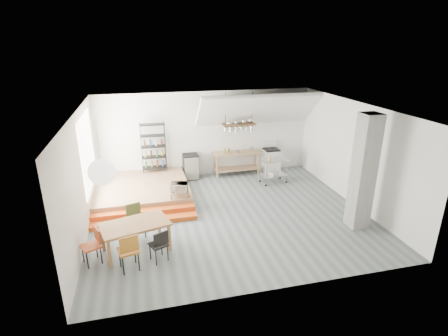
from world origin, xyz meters
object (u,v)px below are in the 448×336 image
object	(u,v)px
stove	(271,160)
rolling_cart	(274,168)
mini_fridge	(191,166)
dining_table	(135,227)

from	to	relation	value
stove	rolling_cart	size ratio (longest dim) A/B	1.19
mini_fridge	dining_table	bearing A→B (deg)	-114.27
dining_table	rolling_cart	size ratio (longest dim) A/B	1.81
mini_fridge	rolling_cart	bearing A→B (deg)	-22.13
dining_table	rolling_cart	world-z (taller)	rolling_cart
rolling_cart	mini_fridge	world-z (taller)	mini_fridge
rolling_cart	mini_fridge	distance (m)	3.10
stove	rolling_cart	xyz separation A→B (m)	(-0.31, -1.12, 0.11)
dining_table	rolling_cart	distance (m)	5.95
dining_table	mini_fridge	bearing A→B (deg)	50.33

